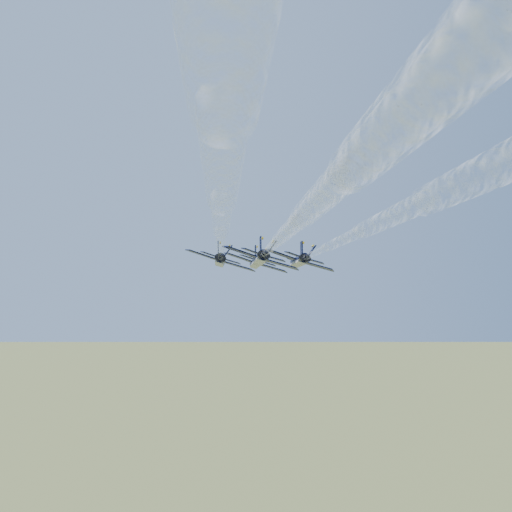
{
  "coord_description": "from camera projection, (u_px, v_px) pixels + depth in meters",
  "views": [
    {
      "loc": [
        -14.56,
        -120.34,
        99.97
      ],
      "look_at": [
        1.52,
        -1.77,
        106.07
      ],
      "focal_mm": 40.0,
      "sensor_mm": 36.0,
      "label": 1
    }
  ],
  "objects": [
    {
      "name": "smoke_trail_left",
      "position": [
        218.0,
        204.0,
        35.9
      ],
      "size": [
        10.57,
        108.63,
        3.7
      ],
      "rotation": [
        0.0,
        0.3,
        -0.07
      ],
      "color": "white"
    },
    {
      "name": "smoke_trail_right",
      "position": [
        473.0,
        205.0,
        36.22
      ],
      "size": [
        10.57,
        108.63,
        3.7
      ],
      "rotation": [
        0.0,
        0.3,
        -0.07
      ],
      "color": "white"
    },
    {
      "name": "jet_left",
      "position": [
        220.0,
        260.0,
        117.47
      ],
      "size": [
        14.49,
        19.32,
        5.61
      ],
      "rotation": [
        0.0,
        0.3,
        -0.07
      ],
      "color": "black"
    },
    {
      "name": "jet_slot",
      "position": [
        260.0,
        258.0,
        106.92
      ],
      "size": [
        14.49,
        19.32,
        5.61
      ],
      "rotation": [
        0.0,
        0.3,
        -0.07
      ],
      "color": "black"
    },
    {
      "name": "smoke_trail_slot",
      "position": [
        385.0,
        170.0,
        25.35
      ],
      "size": [
        10.57,
        108.63,
        3.7
      ],
      "rotation": [
        0.0,
        0.3,
        -0.07
      ],
      "color": "white"
    },
    {
      "name": "jet_right",
      "position": [
        299.0,
        261.0,
        117.79
      ],
      "size": [
        14.49,
        19.32,
        5.61
      ],
      "rotation": [
        0.0,
        0.3,
        -0.07
      ],
      "color": "black"
    },
    {
      "name": "smoke_trail_lead",
      "position": [
        314.0,
        224.0,
        47.58
      ],
      "size": [
        10.57,
        108.63,
        3.7
      ],
      "rotation": [
        0.0,
        0.3,
        -0.07
      ],
      "color": "white"
    },
    {
      "name": "jet_lead",
      "position": [
        255.0,
        263.0,
        129.15
      ],
      "size": [
        14.49,
        19.32,
        5.61
      ],
      "rotation": [
        0.0,
        0.3,
        -0.07
      ],
      "color": "black"
    }
  ]
}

